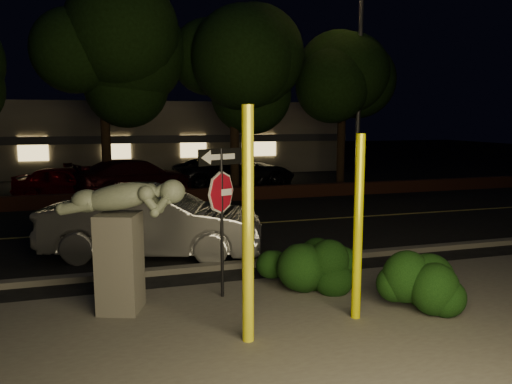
% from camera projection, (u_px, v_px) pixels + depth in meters
% --- Properties ---
extents(ground, '(90.00, 90.00, 0.00)m').
position_uv_depth(ground, '(184.00, 209.00, 17.17)').
color(ground, black).
rests_on(ground, ground).
extents(patio, '(14.00, 6.00, 0.02)m').
position_uv_depth(patio, '(305.00, 349.00, 6.74)').
color(patio, '#4C4944').
rests_on(patio, ground).
extents(road, '(80.00, 8.00, 0.01)m').
position_uv_depth(road, '(200.00, 227.00, 14.33)').
color(road, black).
rests_on(road, ground).
extents(lane_marking, '(80.00, 0.12, 0.00)m').
position_uv_depth(lane_marking, '(200.00, 226.00, 14.32)').
color(lane_marking, gold).
rests_on(lane_marking, road).
extents(curb, '(80.00, 0.25, 0.12)m').
position_uv_depth(curb, '(235.00, 265.00, 10.43)').
color(curb, '#4C4944').
rests_on(curb, ground).
extents(brick_wall, '(40.00, 0.35, 0.50)m').
position_uv_depth(brick_wall, '(179.00, 196.00, 18.37)').
color(brick_wall, '#4E2519').
rests_on(brick_wall, ground).
extents(parking_lot, '(40.00, 12.00, 0.01)m').
position_uv_depth(parking_lot, '(163.00, 184.00, 23.81)').
color(parking_lot, black).
rests_on(parking_lot, ground).
extents(building, '(22.00, 10.20, 4.00)m').
position_uv_depth(building, '(148.00, 136.00, 31.09)').
color(building, '#686253').
rests_on(building, ground).
extents(tree_far_b, '(5.20, 5.20, 8.41)m').
position_uv_depth(tree_far_b, '(101.00, 38.00, 18.61)').
color(tree_far_b, black).
rests_on(tree_far_b, ground).
extents(tree_far_c, '(4.80, 4.80, 7.84)m').
position_uv_depth(tree_far_c, '(234.00, 53.00, 19.70)').
color(tree_far_c, black).
rests_on(tree_far_c, ground).
extents(tree_far_d, '(4.40, 4.40, 7.42)m').
position_uv_depth(tree_far_d, '(343.00, 64.00, 21.62)').
color(tree_far_d, black).
rests_on(tree_far_d, ground).
extents(yellow_pole_left, '(0.16, 0.16, 3.28)m').
position_uv_depth(yellow_pole_left, '(248.00, 227.00, 6.75)').
color(yellow_pole_left, yellow).
rests_on(yellow_pole_left, ground).
extents(yellow_pole_right, '(0.14, 0.14, 2.88)m').
position_uv_depth(yellow_pole_right, '(358.00, 229.00, 7.58)').
color(yellow_pole_right, '#EFEA05').
rests_on(yellow_pole_right, ground).
extents(signpost, '(0.83, 0.35, 2.60)m').
position_uv_depth(signpost, '(221.00, 193.00, 8.42)').
color(signpost, black).
rests_on(signpost, ground).
extents(sculpture, '(1.99, 1.13, 2.16)m').
position_uv_depth(sculpture, '(121.00, 231.00, 7.88)').
color(sculpture, '#4C4944').
rests_on(sculpture, ground).
extents(hedge_center, '(1.84, 1.26, 0.88)m').
position_uv_depth(hedge_center, '(296.00, 260.00, 9.43)').
color(hedge_center, black).
rests_on(hedge_center, ground).
extents(hedge_right, '(1.83, 1.02, 1.18)m').
position_uv_depth(hedge_right, '(322.00, 260.00, 8.90)').
color(hedge_right, black).
rests_on(hedge_right, ground).
extents(hedge_far_right, '(1.66, 1.39, 0.98)m').
position_uv_depth(hedge_far_right, '(412.00, 283.00, 7.94)').
color(hedge_far_right, black).
rests_on(hedge_far_right, ground).
extents(streetlight, '(1.35, 0.46, 9.05)m').
position_uv_depth(streetlight, '(355.00, 62.00, 20.42)').
color(streetlight, '#535359').
rests_on(streetlight, ground).
extents(silver_sedan, '(5.14, 3.10, 1.60)m').
position_uv_depth(silver_sedan, '(153.00, 222.00, 11.19)').
color(silver_sedan, '#A8A8AC').
rests_on(silver_sedan, ground).
extents(parked_car_red, '(4.17, 2.78, 1.32)m').
position_uv_depth(parked_car_red, '(67.00, 183.00, 18.94)').
color(parked_car_red, maroon).
rests_on(parked_car_red, ground).
extents(parked_car_darkred, '(5.55, 3.99, 1.49)m').
position_uv_depth(parked_car_darkred, '(137.00, 178.00, 19.86)').
color(parked_car_darkred, '#3A0C10').
rests_on(parked_car_darkred, ground).
extents(parked_car_dark, '(5.62, 2.94, 1.51)m').
position_uv_depth(parked_car_dark, '(235.00, 171.00, 22.26)').
color(parked_car_dark, black).
rests_on(parked_car_dark, ground).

